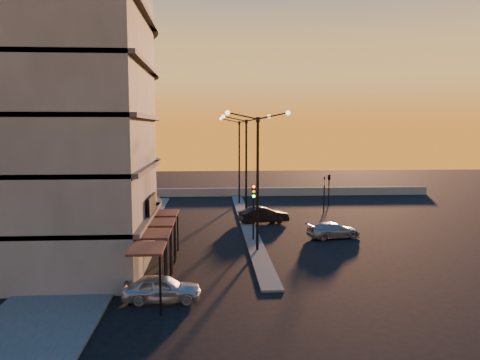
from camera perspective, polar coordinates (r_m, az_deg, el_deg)
name	(u,v)px	position (r m, az deg, el deg)	size (l,w,h in m)	color
ground	(257,251)	(32.18, 2.12, -8.69)	(120.00, 120.00, 0.00)	black
sidewalk_west	(113,239)	(36.64, -15.23, -6.95)	(5.00, 40.00, 0.12)	#464644
median	(246,221)	(41.86, 0.75, -5.06)	(1.20, 36.00, 0.12)	#464644
parapet	(252,192)	(57.68, 1.53, -1.46)	(44.00, 0.50, 1.00)	slate
building	(38,72)	(32.99, -23.37, 12.03)	(14.35, 17.08, 25.00)	#666259
streetlamp_near	(258,170)	(31.19, 2.16, 1.27)	(4.32, 0.32, 9.51)	black
streetlamp_mid	(246,160)	(41.13, 0.76, 2.51)	(4.32, 0.32, 9.51)	black
streetlamp_far	(239,153)	(51.08, -0.09, 3.27)	(4.32, 0.32, 9.51)	black
traffic_light_main	(254,203)	(34.37, 1.66, -2.79)	(0.28, 0.44, 4.25)	black
signal_east_a	(324,194)	(46.72, 10.21, -1.64)	(0.13, 0.16, 3.60)	black
signal_east_b	(329,177)	(50.79, 10.81, 0.31)	(0.42, 1.99, 3.60)	black
car_hatchback	(162,288)	(23.54, -9.48, -12.87)	(1.51, 3.75, 1.28)	#ADB1B5
car_sedan	(263,215)	(41.40, 2.88, -4.27)	(1.52, 4.36, 1.44)	black
car_wagon	(333,230)	(36.51, 11.32, -6.03)	(1.67, 4.11, 1.19)	#919498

